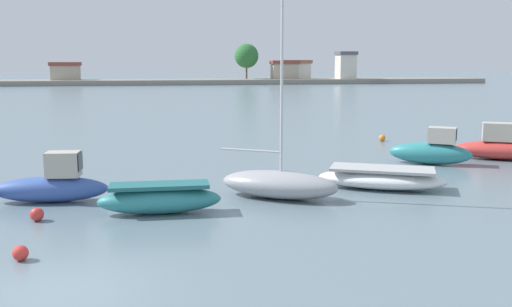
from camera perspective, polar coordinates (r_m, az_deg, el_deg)
The scene contains 11 objects.
ground_plane at distance 13.71m, azimuth -18.96°, elevation -12.87°, with size 400.00×400.00×0.00m, color slate.
moored_boat_2 at distance 21.76m, azimuth -19.59°, elevation -3.00°, with size 4.15×1.43×1.82m.
moored_boat_3 at distance 19.29m, azimuth -9.56°, elevation -4.50°, with size 4.07×1.20×1.01m.
moored_boat_4 at distance 21.11m, azimuth 2.31°, elevation -3.00°, with size 4.70×3.69×7.35m.
moored_boat_5 at distance 23.19m, azimuth 12.42°, elevation -2.44°, with size 5.32×3.70×0.84m.
moored_boat_6 at distance 29.10m, azimuth 17.12°, elevation 0.28°, with size 3.96×2.99×1.83m.
moored_boat_7 at distance 31.74m, azimuth 23.24°, elevation 0.56°, with size 4.93×3.55×1.87m.
mooring_buoy_0 at distance 15.94m, azimuth -22.41°, elevation -9.15°, with size 0.40×0.40×0.40m, color red.
mooring_buoy_1 at distance 19.47m, azimuth -20.99°, elevation -5.68°, with size 0.44×0.44×0.44m, color red.
mooring_buoy_2 at distance 36.54m, azimuth 12.45°, elevation 1.52°, with size 0.41×0.41×0.41m, color orange.
distant_shoreline at distance 117.60m, azimuth -8.80°, elevation 7.52°, with size 137.85×9.88×8.20m.
Camera 1 is at (2.45, -12.49, 5.08)m, focal length 40.16 mm.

